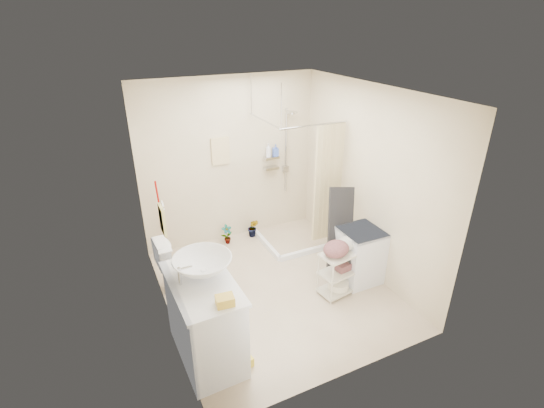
{
  "coord_description": "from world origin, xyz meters",
  "views": [
    {
      "loc": [
        -1.9,
        -3.9,
        3.32
      ],
      "look_at": [
        0.08,
        0.25,
        1.14
      ],
      "focal_mm": 26.0,
      "sensor_mm": 36.0,
      "label": 1
    }
  ],
  "objects_px": {
    "vanity": "(205,319)",
    "washing_machine": "(359,255)",
    "laundry_rack": "(340,269)",
    "toilet": "(186,261)"
  },
  "relations": [
    {
      "from": "washing_machine",
      "to": "toilet",
      "type": "bearing_deg",
      "value": 158.71
    },
    {
      "from": "vanity",
      "to": "laundry_rack",
      "type": "bearing_deg",
      "value": 7.12
    },
    {
      "from": "vanity",
      "to": "washing_machine",
      "type": "xyz_separation_m",
      "value": [
        2.3,
        0.43,
        -0.09
      ]
    },
    {
      "from": "vanity",
      "to": "washing_machine",
      "type": "relative_size",
      "value": 1.41
    },
    {
      "from": "vanity",
      "to": "washing_machine",
      "type": "distance_m",
      "value": 2.34
    },
    {
      "from": "toilet",
      "to": "washing_machine",
      "type": "bearing_deg",
      "value": -114.66
    },
    {
      "from": "vanity",
      "to": "toilet",
      "type": "distance_m",
      "value": 1.3
    },
    {
      "from": "washing_machine",
      "to": "laundry_rack",
      "type": "xyz_separation_m",
      "value": [
        -0.41,
        -0.13,
        -0.02
      ]
    },
    {
      "from": "toilet",
      "to": "laundry_rack",
      "type": "xyz_separation_m",
      "value": [
        1.77,
        -1.0,
        -0.02
      ]
    },
    {
      "from": "toilet",
      "to": "laundry_rack",
      "type": "relative_size",
      "value": 1.05
    }
  ]
}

